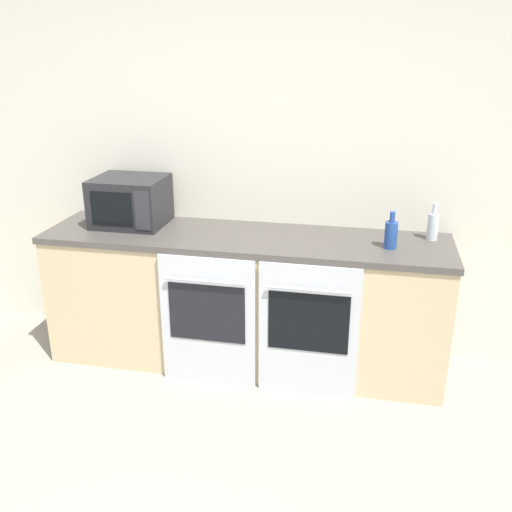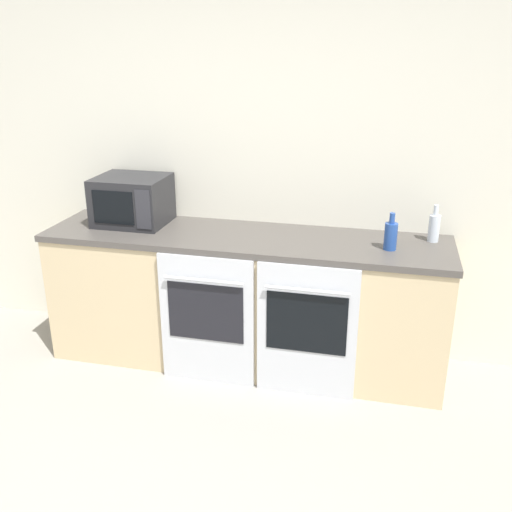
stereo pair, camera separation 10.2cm
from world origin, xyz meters
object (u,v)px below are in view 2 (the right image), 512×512
Objects in this scene: oven_left at (207,320)px; oven_right at (306,331)px; microwave at (132,200)px; bottle_blue at (391,235)px; bottle_clear at (434,227)px.

oven_right is at bearing 0.00° from oven_left.
oven_right is (0.62, 0.00, 0.00)m from oven_left.
microwave reaches higher than oven_right.
oven_left and oven_right have the same top height.
bottle_blue is (1.06, 0.27, 0.55)m from oven_left.
microwave is at bearing 175.45° from bottle_blue.
bottle_blue is at bearing 31.87° from oven_right.
microwave reaches higher than bottle_clear.
oven_left is at bearing -165.55° from bottle_blue.
bottle_clear is (1.96, 0.08, -0.07)m from microwave.
microwave is 1.71m from bottle_blue.
bottle_clear reaches higher than bottle_blue.
oven_right is 3.80× the size of bottle_blue.
oven_left is at bearing 180.00° from oven_right.
microwave is at bearing 161.99° from oven_right.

